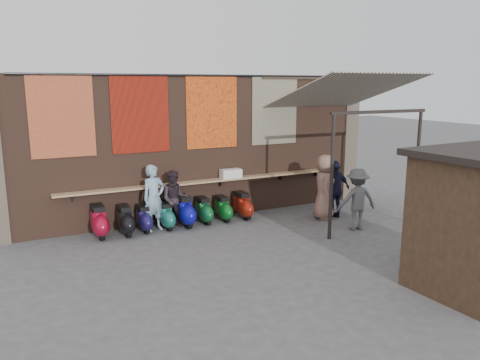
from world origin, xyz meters
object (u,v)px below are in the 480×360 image
Objects in this scene: scooter_stool_6 at (223,209)px; diner_right at (175,199)px; scooter_stool_5 at (204,211)px; shopper_tan at (324,187)px; scooter_stool_7 at (243,206)px; scooter_stool_4 at (185,211)px; scooter_stool_2 at (144,219)px; shopper_navy at (335,190)px; scooter_stool_0 at (99,222)px; scooter_stool_1 at (125,221)px; diner_left at (154,198)px; shopper_grey at (357,199)px; scooter_stool_3 at (166,216)px; shelf_box at (231,174)px.

diner_right reaches higher than scooter_stool_6.
shopper_tan is (3.23, -1.08, 0.57)m from scooter_stool_5.
scooter_stool_7 is (0.60, -0.03, 0.03)m from scooter_stool_6.
scooter_stool_4 is 1.72m from scooter_stool_7.
scooter_stool_2 is 0.82× the size of scooter_stool_4.
shopper_navy is 0.89× the size of shopper_tan.
diner_right is 0.83× the size of shopper_tan.
scooter_stool_0 is 6.13m from shopper_tan.
scooter_stool_1 is 0.92m from diner_left.
scooter_stool_4 is (1.11, -0.01, 0.07)m from scooter_stool_2.
scooter_stool_5 is 0.92m from diner_right.
scooter_stool_0 reaches higher than scooter_stool_7.
shopper_grey is at bearing -24.32° from scooter_stool_2.
diner_left is at bearing 108.24° from shopper_tan.
scooter_stool_3 is 2.24m from scooter_stool_7.
shopper_tan reaches higher than scooter_stool_1.
scooter_stool_6 is at bearing -0.24° from scooter_stool_2.
shelf_box is 2.25m from scooter_stool_3.
diner_left reaches higher than shelf_box.
shelf_box is 0.34× the size of diner_left.
scooter_stool_6 is (2.72, 0.05, -0.03)m from scooter_stool_1.
scooter_stool_7 is at bearing -2.86° from scooter_stool_6.
shopper_navy is 0.35m from shopper_tan.
shopper_navy is (3.55, -1.16, 0.47)m from scooter_stool_5.
scooter_stool_4 is at bearing -16.61° from shopper_navy.
diner_right is (0.26, 0.01, 0.42)m from scooter_stool_3.
scooter_stool_2 is at bearing 179.51° from scooter_stool_4.
diner_left is (-1.38, -0.03, 0.51)m from scooter_stool_5.
diner_left is at bearing -179.83° from scooter_stool_4.
scooter_stool_4 is 1.13m from scooter_stool_6.
diner_right is at bearing -1.29° from scooter_stool_0.
shelf_box is 0.83× the size of scooter_stool_2.
shelf_box is 3.56m from shopper_grey.
scooter_stool_2 is at bearing -12.32° from shopper_grey.
diner_left reaches higher than shopper_navy.
shopper_grey is at bearing -40.56° from diner_left.
scooter_stool_5 is at bearing -22.16° from shopper_grey.
scooter_stool_1 is at bearing -173.60° from shelf_box.
shopper_tan is at bearing -26.61° from scooter_stool_7.
scooter_stool_0 is 1.18× the size of scooter_stool_2.
scooter_stool_4 reaches higher than scooter_stool_3.
scooter_stool_0 is at bearing 178.96° from scooter_stool_7.
scooter_stool_0 reaches higher than scooter_stool_2.
scooter_stool_2 is (1.12, -0.03, -0.06)m from scooter_stool_0.
diner_left is at bearing 177.70° from scooter_stool_3.
diner_right is (-1.39, -0.00, 0.42)m from scooter_stool_6.
diner_left is 5.07m from shopper_navy.
diner_right is at bearing -0.81° from scooter_stool_2.
scooter_stool_0 reaches higher than scooter_stool_5.
scooter_stool_0 reaches higher than scooter_stool_3.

